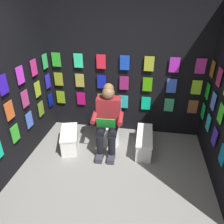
{
  "coord_description": "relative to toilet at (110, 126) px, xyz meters",
  "views": [
    {
      "loc": [
        -0.43,
        1.77,
        2.38
      ],
      "look_at": [
        0.08,
        -1.11,
        0.85
      ],
      "focal_mm": 34.33,
      "sensor_mm": 36.0,
      "label": 1
    }
  ],
  "objects": [
    {
      "name": "display_wall_right",
      "position": [
        1.33,
        0.53,
        0.91
      ],
      "size": [
        0.14,
        2.02,
        2.48
      ],
      "color": "black",
      "rests_on": "ground"
    },
    {
      "name": "ground_plane",
      "position": [
        -0.2,
        1.54,
        -0.33
      ],
      "size": [
        30.0,
        30.0,
        0.0
      ],
      "primitive_type": "plane",
      "color": "gray"
    },
    {
      "name": "person_reading",
      "position": [
        -0.01,
        0.23,
        0.27
      ],
      "size": [
        0.54,
        0.7,
        1.19
      ],
      "rotation": [
        0.0,
        0.0,
        0.05
      ],
      "color": "maroon",
      "rests_on": "ground"
    },
    {
      "name": "display_wall_back",
      "position": [
        -0.2,
        -0.53,
        0.91
      ],
      "size": [
        3.05,
        0.14,
        2.48
      ],
      "color": "black",
      "rests_on": "ground"
    },
    {
      "name": "comic_longbox_far",
      "position": [
        0.67,
        0.32,
        -0.16
      ],
      "size": [
        0.45,
        0.67,
        0.34
      ],
      "rotation": [
        0.0,
        0.0,
        0.3
      ],
      "color": "white",
      "rests_on": "ground"
    },
    {
      "name": "comic_longbox_near",
      "position": [
        -0.65,
        0.17,
        -0.16
      ],
      "size": [
        0.28,
        0.76,
        0.33
      ],
      "rotation": [
        0.0,
        0.0,
        0.01
      ],
      "color": "white",
      "rests_on": "ground"
    },
    {
      "name": "toilet",
      "position": [
        0.0,
        0.0,
        0.0
      ],
      "size": [
        0.41,
        0.56,
        0.77
      ],
      "rotation": [
        0.0,
        0.0,
        0.05
      ],
      "color": "white",
      "rests_on": "ground"
    }
  ]
}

